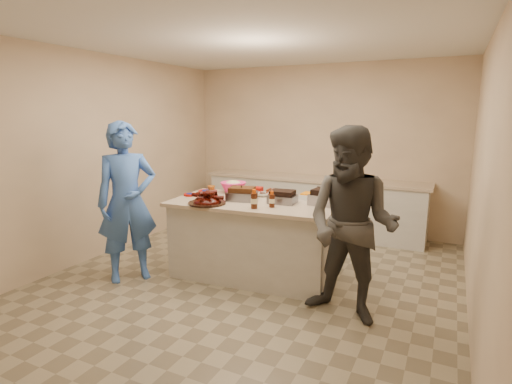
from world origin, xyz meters
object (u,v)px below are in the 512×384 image
at_px(island, 254,274).
at_px(mustard_bottle, 251,198).
at_px(guest_gray, 347,317).
at_px(coleslaw_bowl, 233,192).
at_px(bbq_bottle_b, 272,207).
at_px(plastic_cup, 211,193).
at_px(roasting_pan, 325,204).
at_px(bbq_bottle_a, 254,208).
at_px(guest_blue, 132,278).
at_px(rib_platter, 207,204).

height_order(island, mustard_bottle, mustard_bottle).
bearing_deg(guest_gray, coleslaw_bowl, 163.02).
xyz_separation_m(bbq_bottle_b, plastic_cup, (-1.03, 0.40, 0.00)).
bearing_deg(roasting_pan, plastic_cup, -173.53).
xyz_separation_m(roasting_pan, plastic_cup, (-1.51, 0.01, 0.00)).
height_order(roasting_pan, bbq_bottle_a, bbq_bottle_a).
bearing_deg(guest_blue, plastic_cup, 7.69).
bearing_deg(island, rib_platter, -142.80).
relative_size(coleslaw_bowl, plastic_cup, 3.33).
xyz_separation_m(coleslaw_bowl, plastic_cup, (-0.25, -0.14, 0.00)).
height_order(guest_blue, guest_gray, guest_gray).
distance_m(roasting_pan, bbq_bottle_b, 0.62).
distance_m(mustard_bottle, plastic_cup, 0.62).
bearing_deg(plastic_cup, guest_blue, -119.96).
relative_size(island, guest_gray, 1.06).
height_order(rib_platter, coleslaw_bowl, coleslaw_bowl).
height_order(rib_platter, mustard_bottle, rib_platter).
relative_size(mustard_bottle, guest_gray, 0.07).
distance_m(roasting_pan, mustard_bottle, 0.90).
bearing_deg(roasting_pan, coleslaw_bowl, -179.93).
xyz_separation_m(rib_platter, plastic_cup, (-0.31, 0.57, 0.00)).
xyz_separation_m(plastic_cup, guest_blue, (-0.54, -0.94, -0.91)).
height_order(island, guest_gray, island).
bearing_deg(guest_gray, guest_blue, -165.59).
height_order(coleslaw_bowl, mustard_bottle, coleslaw_bowl).
bearing_deg(island, mustard_bottle, 124.68).
distance_m(rib_platter, bbq_bottle_a, 0.58).
relative_size(rib_platter, plastic_cup, 4.26).
bearing_deg(bbq_bottle_a, rib_platter, -176.13).
xyz_separation_m(guest_blue, guest_gray, (2.52, 0.20, 0.00)).
distance_m(island, coleslaw_bowl, 1.08).
xyz_separation_m(island, guest_gray, (1.26, -0.53, 0.00)).
bearing_deg(bbq_bottle_b, roasting_pan, 39.15).
distance_m(bbq_bottle_a, bbq_bottle_b, 0.20).
bearing_deg(guest_gray, roasting_pan, 132.55).
xyz_separation_m(coleslaw_bowl, guest_blue, (-0.79, -1.08, -0.91)).
bearing_deg(guest_gray, island, 167.05).
height_order(bbq_bottle_a, plastic_cup, bbq_bottle_a).
bearing_deg(mustard_bottle, roasting_pan, 4.49).
bearing_deg(bbq_bottle_b, bbq_bottle_a, -136.89).
bearing_deg(coleslaw_bowl, guest_gray, -26.94).
bearing_deg(rib_platter, guest_gray, -5.67).
height_order(roasting_pan, mustard_bottle, same).
distance_m(plastic_cup, guest_gray, 2.30).
height_order(island, coleslaw_bowl, coleslaw_bowl).
bearing_deg(bbq_bottle_b, mustard_bottle, 142.48).
bearing_deg(plastic_cup, bbq_bottle_a, -31.17).
distance_m(rib_platter, coleslaw_bowl, 0.72).
height_order(roasting_pan, plastic_cup, roasting_pan).
distance_m(bbq_bottle_b, guest_blue, 1.89).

